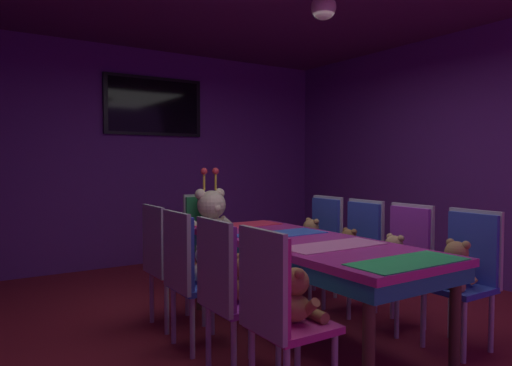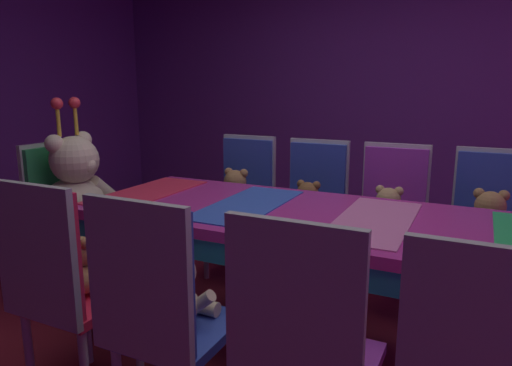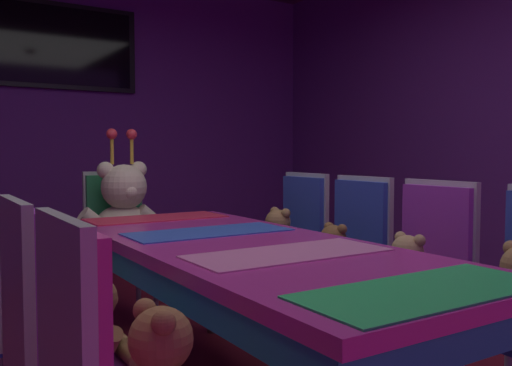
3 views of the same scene
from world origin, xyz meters
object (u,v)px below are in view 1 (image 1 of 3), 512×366
Objects in this scene: teddy_left_3 at (179,255)px; chair_right_1 at (405,252)px; teddy_right_0 at (456,266)px; wall_tv at (154,106)px; banquet_table at (305,251)px; chair_left_3 at (163,254)px; chair_right_2 at (360,243)px; throne_chair at (205,231)px; chair_left_2 at (187,266)px; teddy_right_3 at (310,237)px; chair_left_0 at (274,301)px; king_teddy_bear at (212,221)px; teddy_right_1 at (393,256)px; chair_right_3 at (322,235)px; chair_right_0 at (468,264)px; teddy_left_2 at (205,266)px; pendant_light at (324,7)px; teddy_left_1 at (246,281)px; teddy_left_0 at (296,298)px; teddy_right_2 at (348,247)px; chair_left_1 at (226,282)px.

teddy_left_3 is 1.84m from chair_right_1.
wall_tv is (-0.71, 3.91, 1.45)m from teddy_right_0.
chair_left_3 is (-0.84, 0.76, -0.06)m from banquet_table.
chair_right_2 is 1.00× the size of throne_chair.
teddy_right_3 is (1.57, 0.54, -0.00)m from chair_left_2.
chair_left_0 is (-0.84, -0.78, -0.06)m from banquet_table.
wall_tv reaches higher than king_teddy_bear.
teddy_right_1 is at bearing 18.72° from chair_left_0.
chair_left_0 is 1.00× the size of chair_right_1.
chair_right_3 is at bearing 43.49° from throne_chair.
chair_left_2 and chair_right_0 have the same top height.
teddy_left_2 is at bearing -36.13° from teddy_right_0.
chair_left_0 and chair_right_3 have the same top height.
chair_left_2 is 0.14m from teddy_left_2.
teddy_left_2 is at bearing 0.02° from chair_right_2.
pendant_light reaches higher than teddy_right_1.
chair_right_1 is at bearing -76.06° from wall_tv.
teddy_left_1 is at bearing -83.12° from chair_left_3.
teddy_left_0 is at bearing -137.32° from pendant_light.
teddy_right_1 is at bearing -73.07° from chair_right_0.
throne_chair reaches higher than teddy_right_2.
chair_right_1 is 1.00× the size of chair_right_3.
teddy_left_3 is 0.28× the size of chair_right_3.
chair_left_1 is 2.86× the size of teddy_right_0.
king_teddy_bear is (-0.70, 0.73, 0.12)m from teddy_right_3.
teddy_left_0 is 2.55m from throne_chair.
chair_left_1 is at bearing 180.00° from teddy_left_1.
teddy_right_0 is 4.23m from wall_tv.
chair_left_0 is at bearing -18.81° from throne_chair.
chair_right_0 is at bearing 20.32° from king_teddy_bear.
chair_left_3 is 2.30m from chair_right_0.
chair_left_2 and chair_right_3 have the same top height.
chair_left_3 reaches higher than teddy_right_0.
teddy_right_3 is (1.39, 1.56, 0.00)m from teddy_left_0.
chair_right_3 is at bearing 42.58° from banquet_table.
chair_left_1 reaches higher than teddy_right_2.
chair_right_1 is at bearing 23.35° from throne_chair.
chair_left_3 is at bearing 89.05° from chair_left_1.
pendant_light reaches higher than teddy_right_2.
teddy_left_3 is at bearing -37.20° from throne_chair.
chair_right_1 is 1.00× the size of chair_right_2.
banquet_table is at bearing -90.00° from wall_tv.
teddy_left_0 is 1.47m from teddy_right_1.
chair_left_3 is at bearing 95.44° from teddy_left_0.
chair_right_3 is (0.14, 1.58, -0.00)m from teddy_right_0.
chair_right_2 is 0.14m from teddy_right_2.
teddy_right_3 is at bearing 38.15° from throne_chair.
wall_tv is at bearing 94.85° from pendant_light.
teddy_right_0 is at bearing -48.04° from teddy_left_3.
chair_left_1 is 2.28m from pendant_light.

